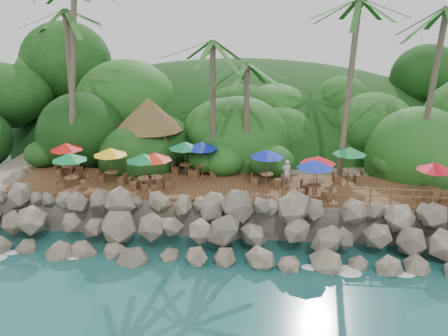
# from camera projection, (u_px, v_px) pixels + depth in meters

# --- Properties ---
(ground) EXTENTS (140.00, 140.00, 0.00)m
(ground) POSITION_uv_depth(u_px,v_px,m) (212.00, 268.00, 24.81)
(ground) COLOR #19514F
(ground) RESTS_ON ground
(land_base) EXTENTS (32.00, 25.20, 2.10)m
(land_base) POSITION_uv_depth(u_px,v_px,m) (236.00, 158.00, 39.63)
(land_base) COLOR gray
(land_base) RESTS_ON ground
(jungle_hill) EXTENTS (44.80, 28.00, 15.40)m
(jungle_hill) POSITION_uv_depth(u_px,v_px,m) (242.00, 146.00, 47.06)
(jungle_hill) COLOR #143811
(jungle_hill) RESTS_ON ground
(seawall) EXTENTS (29.00, 4.00, 2.30)m
(seawall) POSITION_uv_depth(u_px,v_px,m) (217.00, 230.00, 26.35)
(seawall) COLOR gray
(seawall) RESTS_ON ground
(terrace) EXTENTS (26.00, 5.00, 0.20)m
(terrace) POSITION_uv_depth(u_px,v_px,m) (224.00, 187.00, 29.81)
(terrace) COLOR brown
(terrace) RESTS_ON land_base
(jungle_foliage) EXTENTS (44.00, 16.00, 12.00)m
(jungle_foliage) POSITION_uv_depth(u_px,v_px,m) (235.00, 174.00, 39.01)
(jungle_foliage) COLOR #143811
(jungle_foliage) RESTS_ON ground
(foam_line) EXTENTS (25.20, 0.80, 0.06)m
(foam_line) POSITION_uv_depth(u_px,v_px,m) (213.00, 264.00, 25.09)
(foam_line) COLOR white
(foam_line) RESTS_ON ground
(palms) EXTENTS (28.52, 6.28, 13.30)m
(palms) POSITION_uv_depth(u_px,v_px,m) (227.00, 18.00, 29.18)
(palms) COLOR brown
(palms) RESTS_ON ground
(palapa) EXTENTS (4.68, 4.68, 4.60)m
(palapa) POSITION_uv_depth(u_px,v_px,m) (149.00, 114.00, 33.06)
(palapa) COLOR brown
(palapa) RESTS_ON ground
(dining_clusters) EXTENTS (23.89, 5.28, 2.25)m
(dining_clusters) POSITION_uv_depth(u_px,v_px,m) (215.00, 157.00, 29.03)
(dining_clusters) COLOR brown
(dining_clusters) RESTS_ON terrace
(railing) EXTENTS (7.20, 0.10, 1.00)m
(railing) POSITION_uv_depth(u_px,v_px,m) (391.00, 195.00, 26.49)
(railing) COLOR brown
(railing) RESTS_ON terrace
(waiter) EXTENTS (0.59, 0.40, 1.58)m
(waiter) POSITION_uv_depth(u_px,v_px,m) (286.00, 172.00, 29.62)
(waiter) COLOR silver
(waiter) RESTS_ON terrace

